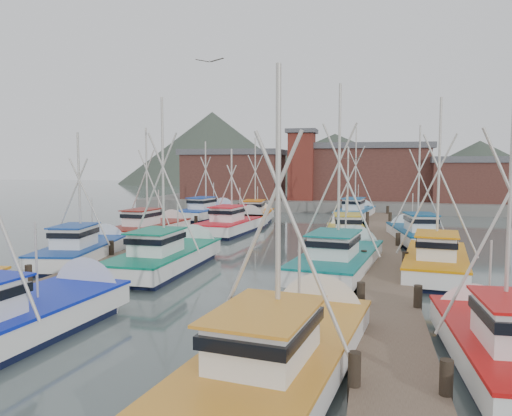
% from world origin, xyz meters
% --- Properties ---
extents(ground, '(260.00, 260.00, 0.00)m').
position_xyz_m(ground, '(0.00, 0.00, 0.00)').
color(ground, '#495855').
rests_on(ground, ground).
extents(dock_left, '(2.30, 46.00, 1.50)m').
position_xyz_m(dock_left, '(-7.00, 4.04, 0.21)').
color(dock_left, brown).
rests_on(dock_left, ground).
extents(dock_right, '(2.30, 46.00, 1.50)m').
position_xyz_m(dock_right, '(7.00, 4.04, 0.21)').
color(dock_right, brown).
rests_on(dock_right, ground).
extents(quay, '(44.00, 16.00, 1.20)m').
position_xyz_m(quay, '(0.00, 37.00, 0.60)').
color(quay, slate).
rests_on(quay, ground).
extents(shed_left, '(12.72, 8.48, 6.20)m').
position_xyz_m(shed_left, '(-11.00, 35.00, 4.34)').
color(shed_left, brown).
rests_on(shed_left, quay).
extents(shed_center, '(14.84, 9.54, 6.90)m').
position_xyz_m(shed_center, '(6.00, 37.00, 4.69)').
color(shed_center, brown).
rests_on(shed_center, quay).
extents(shed_right, '(8.48, 6.36, 5.20)m').
position_xyz_m(shed_right, '(17.00, 34.00, 3.84)').
color(shed_right, brown).
rests_on(shed_right, quay).
extents(lookout_tower, '(3.60, 3.60, 8.50)m').
position_xyz_m(lookout_tower, '(-2.00, 33.00, 5.55)').
color(lookout_tower, maroon).
rests_on(lookout_tower, quay).
extents(distant_hills, '(175.00, 140.00, 42.00)m').
position_xyz_m(distant_hills, '(-12.76, 122.59, 0.00)').
color(distant_hills, '#3B4438').
rests_on(distant_hills, ground).
extents(boat_0, '(4.04, 10.29, 8.74)m').
position_xyz_m(boat_0, '(-4.48, -14.34, 0.68)').
color(boat_0, black).
rests_on(boat_0, ground).
extents(boat_1, '(4.38, 10.19, 8.74)m').
position_xyz_m(boat_1, '(4.26, -14.99, 0.68)').
color(boat_1, black).
rests_on(boat_1, ground).
extents(boat_3, '(3.44, 8.00, 8.61)m').
position_xyz_m(boat_3, '(9.67, -13.13, 0.68)').
color(boat_3, black).
rests_on(boat_3, ground).
extents(boat_4, '(3.93, 9.72, 9.73)m').
position_xyz_m(boat_4, '(-4.00, -3.00, 0.68)').
color(boat_4, black).
rests_on(boat_4, ground).
extents(boat_5, '(4.52, 10.42, 10.34)m').
position_xyz_m(boat_5, '(4.85, -1.76, 0.69)').
color(boat_5, black).
rests_on(boat_5, ground).
extents(boat_6, '(3.94, 9.00, 7.95)m').
position_xyz_m(boat_6, '(-9.38, -2.33, 0.68)').
color(boat_6, black).
rests_on(boat_6, ground).
extents(boat_7, '(3.87, 9.23, 9.48)m').
position_xyz_m(boat_7, '(9.55, -1.19, 0.68)').
color(boat_7, black).
rests_on(boat_7, ground).
extents(boat_8, '(4.02, 9.99, 7.62)m').
position_xyz_m(boat_8, '(-4.47, 11.63, 0.68)').
color(boat_8, black).
rests_on(boat_8, ground).
extents(boat_9, '(3.33, 8.56, 7.31)m').
position_xyz_m(boat_9, '(4.70, 7.04, 0.68)').
color(boat_9, black).
rests_on(boat_9, ground).
extents(boat_10, '(3.69, 9.22, 8.95)m').
position_xyz_m(boat_10, '(-9.78, 7.33, 0.68)').
color(boat_10, black).
rests_on(boat_10, ground).
extents(boat_11, '(3.89, 8.87, 8.83)m').
position_xyz_m(boat_11, '(9.31, 8.51, 0.68)').
color(boat_11, black).
rests_on(boat_11, ground).
extents(boat_12, '(3.44, 8.69, 8.61)m').
position_xyz_m(boat_12, '(-4.18, 17.98, 0.68)').
color(boat_12, black).
rests_on(boat_12, ground).
extents(boat_13, '(4.01, 9.27, 9.91)m').
position_xyz_m(boat_13, '(4.86, 23.40, 0.68)').
color(boat_13, black).
rests_on(boat_13, ground).
extents(boat_14, '(4.23, 9.73, 8.61)m').
position_xyz_m(boat_14, '(-9.86, 21.14, 0.68)').
color(boat_14, black).
rests_on(boat_14, ground).
extents(gull_near, '(1.54, 0.60, 0.24)m').
position_xyz_m(gull_near, '(-2.09, -1.91, 10.91)').
color(gull_near, gray).
rests_on(gull_near, ground).
extents(gull_far, '(1.54, 0.66, 0.24)m').
position_xyz_m(gull_far, '(4.92, 5.58, 5.88)').
color(gull_far, gray).
rests_on(gull_far, ground).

